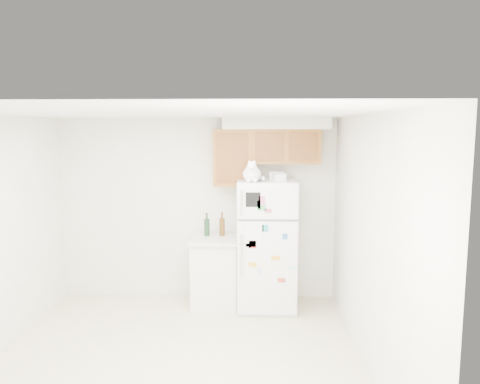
{
  "coord_description": "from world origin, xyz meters",
  "views": [
    {
      "loc": [
        0.81,
        -4.38,
        2.35
      ],
      "look_at": [
        0.61,
        1.55,
        1.55
      ],
      "focal_mm": 35.0,
      "sensor_mm": 36.0,
      "label": 1
    }
  ],
  "objects_px": {
    "storage_box_back": "(277,175)",
    "base_counter": "(215,271)",
    "bottle_green": "(207,224)",
    "bottle_amber": "(222,224)",
    "refrigerator": "(267,244)",
    "storage_box_front": "(279,177)",
    "cat": "(252,173)"
  },
  "relations": [
    {
      "from": "bottle_amber",
      "to": "bottle_green",
      "type": "bearing_deg",
      "value": -174.0
    },
    {
      "from": "refrigerator",
      "to": "storage_box_front",
      "type": "bearing_deg",
      "value": -24.3
    },
    {
      "from": "storage_box_front",
      "to": "bottle_green",
      "type": "bearing_deg",
      "value": 147.4
    },
    {
      "from": "cat",
      "to": "bottle_amber",
      "type": "distance_m",
      "value": 0.93
    },
    {
      "from": "base_counter",
      "to": "bottle_amber",
      "type": "height_order",
      "value": "bottle_amber"
    },
    {
      "from": "storage_box_back",
      "to": "base_counter",
      "type": "bearing_deg",
      "value": -167.62
    },
    {
      "from": "refrigerator",
      "to": "cat",
      "type": "height_order",
      "value": "cat"
    },
    {
      "from": "storage_box_front",
      "to": "refrigerator",
      "type": "bearing_deg",
      "value": 137.16
    },
    {
      "from": "storage_box_back",
      "to": "bottle_amber",
      "type": "bearing_deg",
      "value": -176.6
    },
    {
      "from": "base_counter",
      "to": "bottle_amber",
      "type": "distance_m",
      "value": 0.64
    },
    {
      "from": "base_counter",
      "to": "cat",
      "type": "height_order",
      "value": "cat"
    },
    {
      "from": "refrigerator",
      "to": "storage_box_back",
      "type": "height_order",
      "value": "storage_box_back"
    },
    {
      "from": "storage_box_back",
      "to": "bottle_amber",
      "type": "distance_m",
      "value": 0.99
    },
    {
      "from": "storage_box_front",
      "to": "bottle_amber",
      "type": "relative_size",
      "value": 0.47
    },
    {
      "from": "cat",
      "to": "storage_box_front",
      "type": "relative_size",
      "value": 2.74
    },
    {
      "from": "refrigerator",
      "to": "bottle_green",
      "type": "height_order",
      "value": "refrigerator"
    },
    {
      "from": "storage_box_back",
      "to": "bottle_green",
      "type": "bearing_deg",
      "value": -173.95
    },
    {
      "from": "refrigerator",
      "to": "base_counter",
      "type": "height_order",
      "value": "refrigerator"
    },
    {
      "from": "cat",
      "to": "bottle_green",
      "type": "bearing_deg",
      "value": 147.48
    },
    {
      "from": "base_counter",
      "to": "storage_box_back",
      "type": "distance_m",
      "value": 1.53
    },
    {
      "from": "storage_box_front",
      "to": "bottle_green",
      "type": "distance_m",
      "value": 1.19
    },
    {
      "from": "cat",
      "to": "storage_box_front",
      "type": "distance_m",
      "value": 0.38
    },
    {
      "from": "base_counter",
      "to": "cat",
      "type": "xyz_separation_m",
      "value": [
        0.49,
        -0.29,
        1.35
      ]
    },
    {
      "from": "bottle_green",
      "to": "bottle_amber",
      "type": "relative_size",
      "value": 0.98
    },
    {
      "from": "base_counter",
      "to": "storage_box_back",
      "type": "relative_size",
      "value": 5.11
    },
    {
      "from": "cat",
      "to": "refrigerator",
      "type": "bearing_deg",
      "value": 48.04
    },
    {
      "from": "refrigerator",
      "to": "base_counter",
      "type": "bearing_deg",
      "value": 173.91
    },
    {
      "from": "storage_box_front",
      "to": "bottle_green",
      "type": "relative_size",
      "value": 0.48
    },
    {
      "from": "bottle_green",
      "to": "bottle_amber",
      "type": "bearing_deg",
      "value": 6.0
    },
    {
      "from": "cat",
      "to": "bottle_amber",
      "type": "relative_size",
      "value": 1.28
    },
    {
      "from": "refrigerator",
      "to": "cat",
      "type": "bearing_deg",
      "value": -131.96
    },
    {
      "from": "cat",
      "to": "storage_box_back",
      "type": "relative_size",
      "value": 2.28
    }
  ]
}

